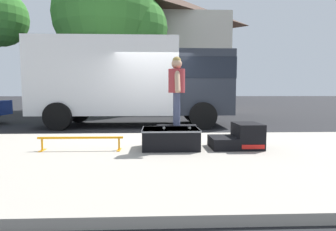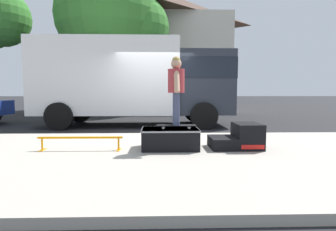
{
  "view_description": "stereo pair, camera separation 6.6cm",
  "coord_description": "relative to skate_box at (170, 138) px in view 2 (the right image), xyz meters",
  "views": [
    {
      "loc": [
        0.08,
        -7.88,
        1.24
      ],
      "look_at": [
        0.33,
        -1.66,
        0.7
      ],
      "focal_mm": 29.37,
      "sensor_mm": 36.0,
      "label": 1
    },
    {
      "loc": [
        0.15,
        -7.89,
        1.24
      ],
      "look_at": [
        0.33,
        -1.66,
        0.7
      ],
      "focal_mm": 29.37,
      "sensor_mm": 36.0,
      "label": 2
    }
  ],
  "objects": [
    {
      "name": "skate_box",
      "position": [
        0.0,
        0.0,
        0.0
      ],
      "size": [
        1.11,
        0.78,
        0.4
      ],
      "color": "black",
      "rests_on": "sidewalk_slab"
    },
    {
      "name": "box_truck",
      "position": [
        -1.08,
        4.74,
        1.37
      ],
      "size": [
        6.91,
        2.63,
        3.05
      ],
      "color": "white",
      "rests_on": "ground"
    },
    {
      "name": "grind_rail",
      "position": [
        -1.72,
        -0.11,
        -0.01
      ],
      "size": [
        1.61,
        0.28,
        0.27
      ],
      "color": "orange",
      "rests_on": "sidewalk_slab"
    },
    {
      "name": "skater_kid",
      "position": [
        0.12,
        0.01,
        1.04
      ],
      "size": [
        0.32,
        0.68,
        1.33
      ],
      "color": "#3F4766",
      "rests_on": "skateboard"
    },
    {
      "name": "street_tree_main",
      "position": [
        -2.66,
        9.88,
        4.83
      ],
      "size": [
        6.09,
        5.53,
        8.1
      ],
      "color": "brown",
      "rests_on": "ground"
    },
    {
      "name": "kicker_ramp",
      "position": [
        1.38,
        -0.0,
        -0.01
      ],
      "size": [
        0.99,
        0.71,
        0.49
      ],
      "color": "black",
      "rests_on": "sidewalk_slab"
    },
    {
      "name": "sidewalk_slab",
      "position": [
        -0.35,
        -0.46,
        -0.27
      ],
      "size": [
        50.0,
        5.0,
        0.12
      ],
      "primitive_type": "cube",
      "color": "#A8A093",
      "rests_on": "ground"
    },
    {
      "name": "house_behind",
      "position": [
        -0.31,
        14.63,
        3.91
      ],
      "size": [
        9.54,
        8.23,
        8.4
      ],
      "color": "beige",
      "rests_on": "ground"
    },
    {
      "name": "ground_plane",
      "position": [
        -0.35,
        2.54,
        -0.33
      ],
      "size": [
        140.0,
        140.0,
        0.0
      ],
      "primitive_type": "plane",
      "color": "black"
    },
    {
      "name": "skateboard",
      "position": [
        0.12,
        0.01,
        0.24
      ],
      "size": [
        0.78,
        0.22,
        0.07
      ],
      "color": "black",
      "rests_on": "skate_box"
    }
  ]
}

